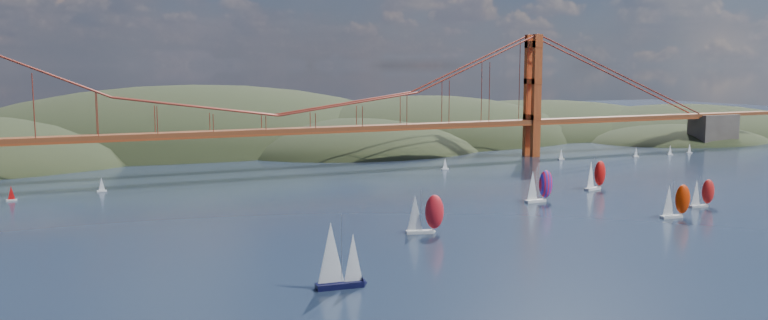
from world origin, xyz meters
The scene contains 16 objects.
ground centered at (0.00, 0.00, 0.00)m, with size 1200.00×1200.00×0.00m, color black.
headlands centered at (44.95, 278.29, -12.46)m, with size 725.00×225.00×96.00m.
bridge centered at (-1.75, 180.00, 32.23)m, with size 552.00×12.00×55.00m.
sloop_navy centered at (-33.97, 25.42, 6.16)m, with size 9.16×5.42×13.96m.
racer_0 centered at (1.90, 59.42, 5.14)m, with size 9.70×5.69×10.87m.
racer_1 centered at (72.74, 47.98, 4.85)m, with size 9.04×3.98×10.26m.
racer_2 centered at (91.66, 56.31, 4.37)m, with size 8.17×3.76×9.24m.
racer_3 centered at (84.24, 94.04, 5.10)m, with size 9.63×5.32×10.80m.
racer_rwb centered at (53.32, 82.95, 5.14)m, with size 9.43×3.80×10.88m.
distant_boat_2 centered at (-92.33, 151.30, 2.41)m, with size 3.00×2.00×4.70m.
distant_boat_3 centered at (-65.97, 157.62, 2.41)m, with size 3.00×2.00×4.70m.
distant_boat_4 centered at (124.07, 163.28, 2.41)m, with size 3.00×2.00×4.70m.
distant_boat_5 centered at (160.75, 156.91, 2.41)m, with size 3.00×2.00×4.70m.
distant_boat_6 centered at (181.17, 156.78, 2.41)m, with size 3.00×2.00×4.70m.
distant_boat_7 centered at (194.79, 158.22, 2.41)m, with size 3.00×2.00×4.70m.
distant_boat_8 centered at (62.29, 157.09, 2.41)m, with size 3.00×2.00×4.70m.
Camera 1 is at (-82.15, -100.92, 41.09)m, focal length 35.00 mm.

